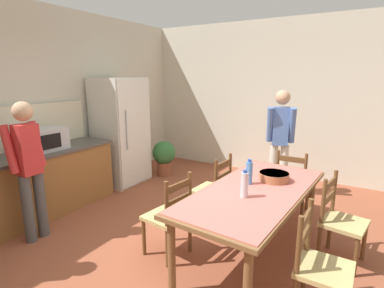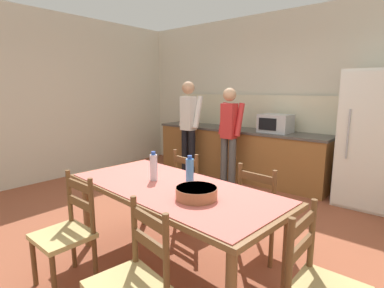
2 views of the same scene
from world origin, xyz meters
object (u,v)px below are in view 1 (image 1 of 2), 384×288
(microwave, at_px, (45,139))
(chair_side_far_left, at_px, (169,216))
(chair_side_near_left, at_px, (319,267))
(potted_plant, at_px, (164,156))
(bottle_near_centre, at_px, (245,185))
(dining_table, at_px, (254,196))
(person_by_table, at_px, (280,138))
(person_at_counter, at_px, (29,165))
(serving_bowl, at_px, (274,176))
(chair_head_end, at_px, (292,183))
(chair_side_near_right, at_px, (340,221))
(refrigerator, at_px, (121,131))
(chair_side_far_right, at_px, (214,190))
(bottle_off_centre, at_px, (249,173))

(microwave, xyz_separation_m, chair_side_far_left, (-0.03, -2.06, -0.60))
(chair_side_near_left, distance_m, potted_plant, 3.83)
(bottle_near_centre, bearing_deg, dining_table, -4.17)
(chair_side_far_left, bearing_deg, person_by_table, 174.10)
(person_at_counter, bearing_deg, serving_bowl, -152.00)
(person_by_table, relative_size, potted_plant, 2.51)
(chair_head_end, bearing_deg, chair_side_far_left, 62.70)
(chair_side_far_left, bearing_deg, potted_plant, -135.29)
(bottle_near_centre, xyz_separation_m, chair_side_near_right, (0.65, -0.80, -0.45))
(chair_side_near_right, bearing_deg, refrigerator, 89.29)
(chair_head_end, xyz_separation_m, person_by_table, (0.55, 0.34, 0.50))
(person_by_table, bearing_deg, chair_side_near_left, 8.01)
(chair_head_end, bearing_deg, potted_plant, -9.77)
(serving_bowl, xyz_separation_m, chair_side_far_right, (0.16, 0.81, -0.38))
(dining_table, height_order, chair_side_far_right, chair_side_far_right)
(person_by_table, bearing_deg, person_at_counter, -50.72)
(refrigerator, height_order, person_by_table, refrigerator)
(serving_bowl, bearing_deg, potted_plant, 61.01)
(bottle_off_centre, bearing_deg, serving_bowl, -39.97)
(bottle_near_centre, xyz_separation_m, chair_side_near_left, (-0.26, -0.73, -0.45))
(microwave, relative_size, chair_head_end, 0.55)
(chair_side_near_right, bearing_deg, chair_side_near_left, -174.77)
(dining_table, height_order, bottle_off_centre, bottle_off_centre)
(microwave, distance_m, person_at_counter, 0.78)
(microwave, distance_m, dining_table, 2.89)
(refrigerator, distance_m, dining_table, 3.02)
(bottle_off_centre, distance_m, chair_side_near_left, 1.12)
(chair_side_near_left, bearing_deg, chair_side_far_left, 86.73)
(dining_table, xyz_separation_m, bottle_near_centre, (-0.25, 0.02, 0.20))
(bottle_off_centre, height_order, person_at_counter, person_at_counter)
(bottle_near_centre, relative_size, chair_side_near_left, 0.30)
(person_by_table, distance_m, potted_plant, 2.23)
(potted_plant, bearing_deg, chair_head_end, -99.74)
(bottle_near_centre, relative_size, person_at_counter, 0.17)
(bottle_off_centre, bearing_deg, chair_side_near_right, -71.66)
(dining_table, xyz_separation_m, chair_side_far_right, (0.51, 0.71, -0.25))
(person_at_counter, bearing_deg, chair_side_far_left, -160.84)
(microwave, height_order, chair_head_end, microwave)
(chair_side_near_left, bearing_deg, serving_bowl, 36.70)
(chair_side_far_left, bearing_deg, bottle_off_centre, 134.68)
(person_by_table, bearing_deg, dining_table, -6.54)
(person_at_counter, bearing_deg, bottle_off_centre, -154.73)
(serving_bowl, xyz_separation_m, person_by_table, (1.50, 0.34, 0.12))
(refrigerator, distance_m, chair_side_near_right, 3.69)
(dining_table, relative_size, bottle_near_centre, 7.71)
(refrigerator, bearing_deg, chair_side_near_right, -100.13)
(dining_table, height_order, serving_bowl, serving_bowl)
(chair_side_near_right, bearing_deg, chair_head_end, 46.65)
(refrigerator, height_order, serving_bowl, refrigerator)
(refrigerator, distance_m, bottle_near_centre, 3.09)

